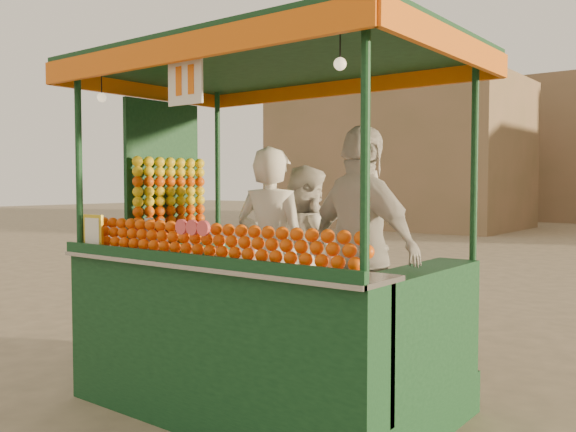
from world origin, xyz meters
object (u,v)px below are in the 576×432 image
Objects in this scene: vendor_middle at (307,256)px; vendor_right at (362,252)px; juice_cart at (250,293)px; vendor_left at (271,252)px.

vendor_right reaches higher than vendor_middle.
vendor_middle is at bearing 91.44° from juice_cart.
vendor_middle is at bearing -107.31° from vendor_left.
juice_cart reaches higher than vendor_right.
juice_cart is 1.91× the size of vendor_middle.
juice_cart is at bearing 88.17° from vendor_left.
vendor_right reaches higher than vendor_left.
vendor_right is at bearing -176.26° from vendor_middle.
juice_cart is 1.63× the size of vendor_right.
juice_cart is 1.75× the size of vendor_left.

